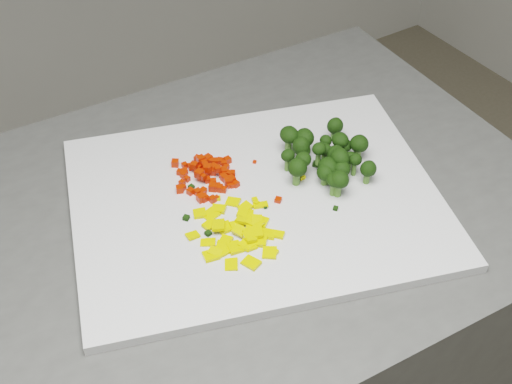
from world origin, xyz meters
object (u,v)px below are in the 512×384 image
cutting_board (256,201)px  pepper_pile (238,225)px  broccoli_pile (329,150)px  carrot_pile (207,168)px

cutting_board → pepper_pile: (-0.05, -0.04, 0.02)m
cutting_board → broccoli_pile: 0.13m
carrot_pile → broccoli_pile: (0.16, -0.07, 0.02)m
cutting_board → carrot_pile: size_ratio=4.50×
pepper_pile → cutting_board: bearing=37.2°
cutting_board → pepper_pile: 0.07m
cutting_board → pepper_pile: size_ratio=3.88×
carrot_pile → cutting_board: bearing=-65.6°
carrot_pile → pepper_pile: bearing=-99.7°
carrot_pile → pepper_pile: 0.12m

